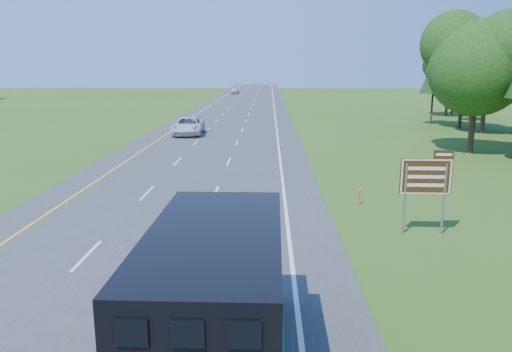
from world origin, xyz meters
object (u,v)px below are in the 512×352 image
object	(u,v)px
white_suv	(188,126)
far_car	(234,91)
exit_sign	(427,180)
horse_truck	(219,296)

from	to	relation	value
white_suv	far_car	size ratio (longest dim) A/B	1.36
far_car	exit_sign	size ratio (longest dim) A/B	1.30
far_car	white_suv	bearing A→B (deg)	-85.08
far_car	exit_sign	xyz separation A→B (m)	(14.81, -103.94, 1.44)
horse_truck	exit_sign	distance (m)	12.30
horse_truck	far_car	xyz separation A→B (m)	(-7.50, 113.83, -1.16)
far_car	horse_truck	bearing A→B (deg)	-81.73
exit_sign	horse_truck	bearing A→B (deg)	-125.22
horse_truck	exit_sign	world-z (taller)	horse_truck
horse_truck	far_car	bearing A→B (deg)	94.50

